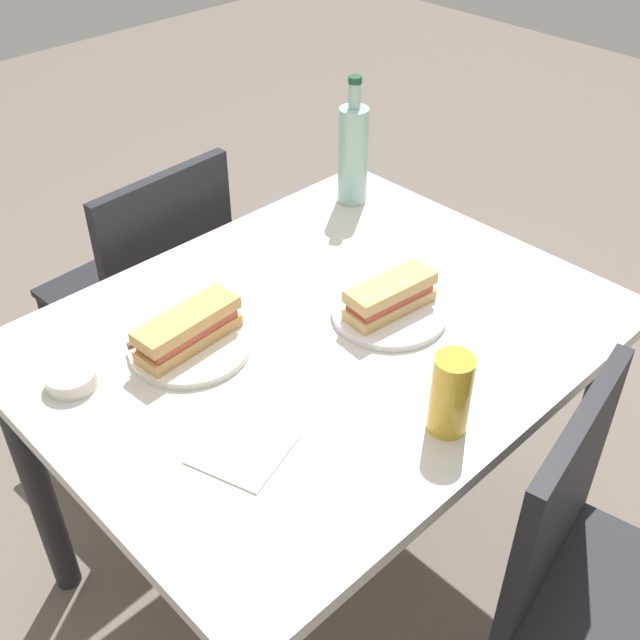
{
  "coord_description": "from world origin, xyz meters",
  "views": [
    {
      "loc": [
        -0.83,
        -0.86,
        1.68
      ],
      "look_at": [
        0.0,
        0.0,
        0.76
      ],
      "focal_mm": 43.43,
      "sensor_mm": 36.0,
      "label": 1
    }
  ],
  "objects": [
    {
      "name": "plate_near",
      "position": [
        -0.22,
        0.12,
        0.75
      ],
      "size": [
        0.23,
        0.23,
        0.01
      ],
      "primitive_type": "cylinder",
      "color": "silver",
      "rests_on": "dining_table"
    },
    {
      "name": "beer_glass",
      "position": [
        -0.03,
        -0.34,
        0.81
      ],
      "size": [
        0.07,
        0.07,
        0.15
      ],
      "primitive_type": "cylinder",
      "color": "gold",
      "rests_on": "dining_table"
    },
    {
      "name": "water_bottle",
      "position": [
        0.41,
        0.31,
        0.87
      ],
      "size": [
        0.07,
        0.07,
        0.31
      ],
      "color": "#99C6B7",
      "rests_on": "dining_table"
    },
    {
      "name": "olive_bowl",
      "position": [
        -0.43,
        0.19,
        0.75
      ],
      "size": [
        0.09,
        0.09,
        0.03
      ],
      "primitive_type": "cylinder",
      "color": "silver",
      "rests_on": "dining_table"
    },
    {
      "name": "chair_far",
      "position": [
        0.0,
        0.64,
        0.5
      ],
      "size": [
        0.42,
        0.42,
        0.87
      ],
      "color": "black",
      "rests_on": "ground"
    },
    {
      "name": "plate_far",
      "position": [
        0.13,
        -0.07,
        0.75
      ],
      "size": [
        0.23,
        0.23,
        0.01
      ],
      "primitive_type": "cylinder",
      "color": "white",
      "rests_on": "dining_table"
    },
    {
      "name": "chair_near",
      "position": [
        0.05,
        -0.64,
        0.5
      ],
      "size": [
        0.47,
        0.47,
        0.87
      ],
      "color": "black",
      "rests_on": "ground"
    },
    {
      "name": "baguette_sandwich_far",
      "position": [
        0.13,
        -0.07,
        0.79
      ],
      "size": [
        0.2,
        0.09,
        0.07
      ],
      "color": "tan",
      "rests_on": "plate_far"
    },
    {
      "name": "ground_plane",
      "position": [
        0.0,
        0.0,
        0.0
      ],
      "size": [
        8.0,
        8.0,
        0.0
      ],
      "primitive_type": "plane",
      "color": "#6B6056"
    },
    {
      "name": "paper_napkin",
      "position": [
        -0.31,
        -0.14,
        0.74
      ],
      "size": [
        0.18,
        0.18,
        0.0
      ],
      "primitive_type": "cube",
      "rotation": [
        0.0,
        0.0,
        0.32
      ],
      "color": "white",
      "rests_on": "dining_table"
    },
    {
      "name": "knife_far",
      "position": [
        0.12,
        -0.02,
        0.76
      ],
      "size": [
        0.18,
        0.04,
        0.01
      ],
      "color": "silver",
      "rests_on": "plate_far"
    },
    {
      "name": "knife_near",
      "position": [
        -0.24,
        0.18,
        0.76
      ],
      "size": [
        0.18,
        0.04,
        0.01
      ],
      "color": "silver",
      "rests_on": "plate_near"
    },
    {
      "name": "dining_table",
      "position": [
        0.0,
        0.0,
        0.63
      ],
      "size": [
        1.11,
        0.88,
        0.74
      ],
      "color": "beige",
      "rests_on": "ground"
    },
    {
      "name": "baguette_sandwich_near",
      "position": [
        -0.22,
        0.12,
        0.79
      ],
      "size": [
        0.22,
        0.09,
        0.07
      ],
      "color": "tan",
      "rests_on": "plate_near"
    }
  ]
}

